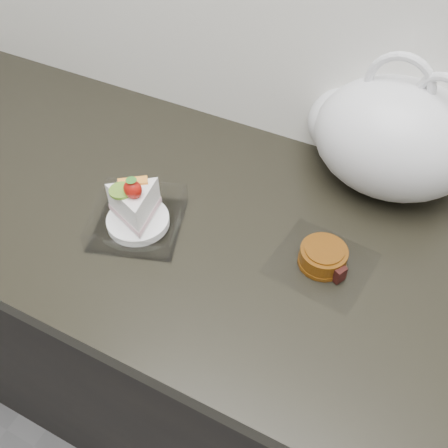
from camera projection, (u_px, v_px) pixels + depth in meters
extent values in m
cube|color=black|center=(251.00, 361.00, 1.27)|extent=(2.00, 0.60, 0.86)
cube|color=black|center=(260.00, 247.00, 0.94)|extent=(2.04, 0.64, 0.04)
cube|color=white|center=(139.00, 224.00, 0.95)|extent=(0.20, 0.20, 0.00)
cylinder|color=white|center=(138.00, 221.00, 0.94)|extent=(0.12, 0.12, 0.02)
ellipsoid|color=red|center=(133.00, 189.00, 0.86)|extent=(0.03, 0.03, 0.04)
cone|color=#2D7223|center=(131.00, 182.00, 0.85)|extent=(0.02, 0.02, 0.01)
cylinder|color=olive|center=(121.00, 191.00, 0.88)|extent=(0.04, 0.04, 0.01)
cube|color=orange|center=(133.00, 182.00, 0.90)|extent=(0.05, 0.05, 0.01)
cube|color=white|center=(322.00, 263.00, 0.89)|extent=(0.18, 0.17, 0.00)
cylinder|color=brown|center=(323.00, 257.00, 0.87)|extent=(0.09, 0.09, 0.04)
cylinder|color=brown|center=(322.00, 261.00, 0.88)|extent=(0.09, 0.09, 0.01)
cylinder|color=brown|center=(325.00, 250.00, 0.86)|extent=(0.07, 0.07, 0.00)
cube|color=black|center=(338.00, 273.00, 0.85)|extent=(0.03, 0.03, 0.03)
ellipsoid|color=silver|center=(394.00, 139.00, 0.94)|extent=(0.36, 0.31, 0.23)
ellipsoid|color=silver|center=(352.00, 124.00, 1.02)|extent=(0.21, 0.20, 0.15)
torus|color=silver|center=(399.00, 86.00, 0.87)|extent=(0.13, 0.03, 0.13)
torus|color=silver|center=(442.00, 106.00, 0.84)|extent=(0.11, 0.07, 0.12)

